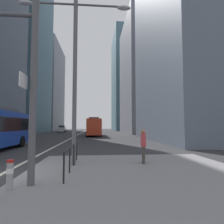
{
  "coord_description": "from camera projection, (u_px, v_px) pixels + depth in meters",
  "views": [
    {
      "loc": [
        3.82,
        -7.84,
        1.99
      ],
      "look_at": [
        6.92,
        29.5,
        4.6
      ],
      "focal_mm": 30.51,
      "sensor_mm": 36.0,
      "label": 1
    }
  ],
  "objects": [
    {
      "name": "office_tower_right_far",
      "position": [
        129.0,
        82.0,
        78.28
      ],
      "size": [
        12.49,
        21.23,
        39.52
      ],
      "primitive_type": "cube",
      "color": "slate",
      "rests_on": "ground"
    },
    {
      "name": "car_oncoming_mid",
      "position": [
        62.0,
        129.0,
        52.75
      ],
      "size": [
        2.2,
        4.45,
        1.94
      ],
      "color": "silver",
      "rests_on": "ground"
    },
    {
      "name": "ground_plane",
      "position": [
        69.0,
        139.0,
        27.22
      ],
      "size": [
        160.0,
        160.0,
        0.0
      ],
      "primitive_type": "plane",
      "color": "#303033"
    },
    {
      "name": "bollard_right",
      "position": [
        10.0,
        173.0,
        5.48
      ],
      "size": [
        0.2,
        0.2,
        0.84
      ],
      "color": "#99999E",
      "rests_on": "median_island"
    },
    {
      "name": "lane_centre_line",
      "position": [
        77.0,
        135.0,
        37.16
      ],
      "size": [
        0.2,
        80.0,
        0.01
      ],
      "primitive_type": "cube",
      "color": "beige",
      "rests_on": "ground"
    },
    {
      "name": "office_tower_right_mid",
      "position": [
        145.0,
        77.0,
        51.34
      ],
      "size": [
        11.42,
        20.4,
        30.08
      ],
      "primitive_type": "cube",
      "color": "gray",
      "rests_on": "ground"
    },
    {
      "name": "office_tower_right_near",
      "position": [
        192.0,
        0.0,
        26.52
      ],
      "size": [
        12.11,
        18.93,
        38.88
      ],
      "primitive_type": "cube",
      "color": "slate",
      "rests_on": "ground"
    },
    {
      "name": "median_island",
      "position": [
        143.0,
        179.0,
        6.8
      ],
      "size": [
        9.0,
        10.0,
        0.15
      ],
      "primitive_type": "cube",
      "color": "gray",
      "rests_on": "ground"
    },
    {
      "name": "city_bus_red_receding",
      "position": [
        94.0,
        126.0,
        36.24
      ],
      "size": [
        2.93,
        10.93,
        3.4
      ],
      "color": "red",
      "rests_on": "ground"
    },
    {
      "name": "office_tower_left_mid",
      "position": [
        21.0,
        51.0,
        49.88
      ],
      "size": [
        11.94,
        19.2,
        43.07
      ],
      "primitive_type": "cube",
      "color": "slate",
      "rests_on": "ground"
    },
    {
      "name": "office_tower_left_far",
      "position": [
        45.0,
        88.0,
        74.1
      ],
      "size": [
        11.16,
        22.7,
        33.16
      ],
      "primitive_type": "cube",
      "color": "gray",
      "rests_on": "ground"
    },
    {
      "name": "pedestrian_waiting",
      "position": [
        143.0,
        144.0,
        9.23
      ],
      "size": [
        0.34,
        0.43,
        1.66
      ],
      "color": "#423D38",
      "rests_on": "median_island"
    },
    {
      "name": "pedestrian_railing",
      "position": [
        72.0,
        152.0,
        8.05
      ],
      "size": [
        0.06,
        4.1,
        0.98
      ],
      "color": "black",
      "rests_on": "median_island"
    },
    {
      "name": "car_receding_near",
      "position": [
        97.0,
        128.0,
        66.82
      ],
      "size": [
        2.05,
        4.31,
        1.94
      ],
      "color": "#B2A899",
      "rests_on": "ground"
    },
    {
      "name": "street_lamp_post",
      "position": [
        75.0,
        57.0,
        9.22
      ],
      "size": [
        5.5,
        0.32,
        8.0
      ],
      "color": "#56565B",
      "rests_on": "median_island"
    }
  ]
}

